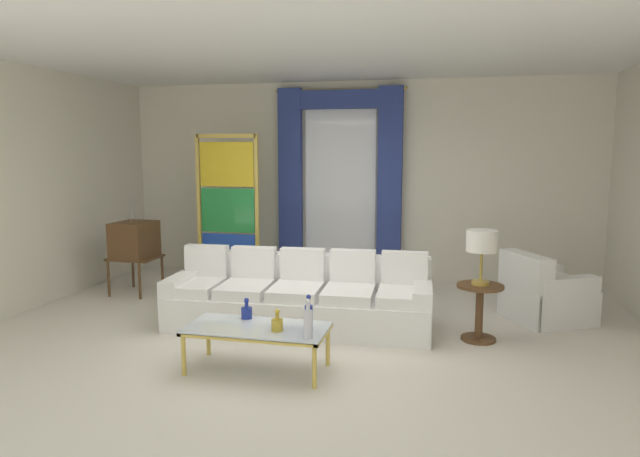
{
  "coord_description": "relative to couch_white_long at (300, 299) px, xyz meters",
  "views": [
    {
      "loc": [
        1.47,
        -5.55,
        1.99
      ],
      "look_at": [
        -0.05,
        0.9,
        1.05
      ],
      "focal_mm": 31.67,
      "sensor_mm": 36.0,
      "label": 1
    }
  ],
  "objects": [
    {
      "name": "bottle_ruby_flask",
      "position": [
        -0.2,
        -1.14,
        0.17
      ],
      "size": [
        0.1,
        0.1,
        0.2
      ],
      "color": "navy",
      "rests_on": "coffee_table"
    },
    {
      "name": "ground_plane",
      "position": [
        0.17,
        -0.42,
        -0.31
      ],
      "size": [
        16.0,
        16.0,
        0.0
      ],
      "primitive_type": "plane",
      "color": "silver"
    },
    {
      "name": "coffee_table",
      "position": [
        -0.03,
        -1.35,
        0.07
      ],
      "size": [
        1.27,
        0.6,
        0.41
      ],
      "color": "silver",
      "rests_on": "ground"
    },
    {
      "name": "stained_glass_divider",
      "position": [
        -1.53,
        1.66,
        0.75
      ],
      "size": [
        0.95,
        0.05,
        2.2
      ],
      "color": "gold",
      "rests_on": "ground"
    },
    {
      "name": "table_lamp_brass",
      "position": [
        1.95,
        -0.05,
        0.72
      ],
      "size": [
        0.32,
        0.32,
        0.57
      ],
      "color": "#B29338",
      "rests_on": "round_side_table"
    },
    {
      "name": "round_side_table",
      "position": [
        1.95,
        -0.05,
        0.05
      ],
      "size": [
        0.48,
        0.48,
        0.59
      ],
      "color": "brown",
      "rests_on": "ground"
    },
    {
      "name": "bottle_crystal_tall",
      "position": [
        0.5,
        -1.55,
        0.24
      ],
      "size": [
        0.07,
        0.07,
        0.34
      ],
      "color": "silver",
      "rests_on": "coffee_table"
    },
    {
      "name": "curtained_window",
      "position": [
        -0.04,
        2.48,
        1.43
      ],
      "size": [
        2.0,
        0.17,
        2.7
      ],
      "color": "white",
      "rests_on": "ground"
    },
    {
      "name": "armchair_white",
      "position": [
        2.71,
        0.85,
        -0.02
      ],
      "size": [
        1.1,
        1.09,
        0.8
      ],
      "color": "white",
      "rests_on": "ground"
    },
    {
      "name": "bottle_amber_squat",
      "position": [
        0.19,
        -1.42,
        0.17
      ],
      "size": [
        0.1,
        0.1,
        0.2
      ],
      "color": "gold",
      "rests_on": "coffee_table"
    },
    {
      "name": "couch_white_long",
      "position": [
        0.0,
        0.0,
        0.0
      ],
      "size": [
        2.96,
        1.07,
        0.86
      ],
      "color": "white",
      "rests_on": "ground"
    },
    {
      "name": "wall_rear",
      "position": [
        0.17,
        2.64,
        1.19
      ],
      "size": [
        8.0,
        0.12,
        3.0
      ],
      "primitive_type": "cube",
      "color": "silver",
      "rests_on": "ground"
    },
    {
      "name": "vintage_tv",
      "position": [
        -2.6,
        0.89,
        0.42
      ],
      "size": [
        0.62,
        0.62,
        1.35
      ],
      "color": "brown",
      "rests_on": "ground"
    },
    {
      "name": "wall_left",
      "position": [
        -3.49,
        0.18,
        1.19
      ],
      "size": [
        0.12,
        7.0,
        3.0
      ],
      "primitive_type": "cube",
      "color": "silver",
      "rests_on": "ground"
    },
    {
      "name": "bottle_blue_decanter",
      "position": [
        0.45,
        -1.36,
        0.24
      ],
      "size": [
        0.07,
        0.07,
        0.33
      ],
      "color": "navy",
      "rests_on": "coffee_table"
    },
    {
      "name": "peacock_figurine",
      "position": [
        -1.15,
        1.27,
        -0.09
      ],
      "size": [
        0.44,
        0.6,
        0.5
      ],
      "color": "beige",
      "rests_on": "ground"
    },
    {
      "name": "ceiling_slab",
      "position": [
        0.17,
        0.38,
        2.71
      ],
      "size": [
        8.0,
        7.6,
        0.04
      ],
      "primitive_type": "cube",
      "color": "white"
    }
  ]
}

